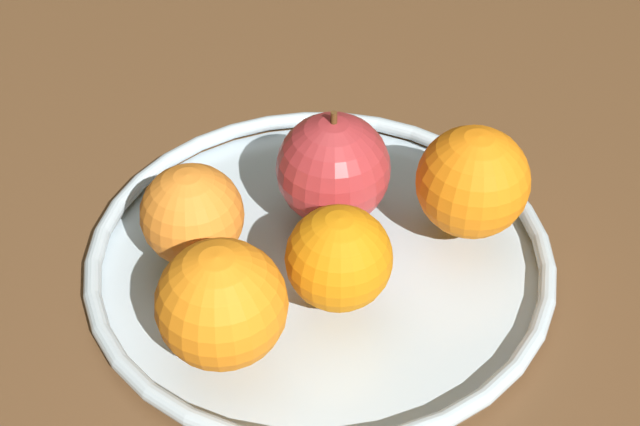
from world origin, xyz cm
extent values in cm
cube|color=brown|center=(0.00, 0.00, -2.00)|extent=(136.24, 136.24, 4.00)
cylinder|color=silver|center=(0.00, 0.00, 0.30)|extent=(31.12, 31.12, 0.60)
torus|color=silver|center=(0.00, 0.00, 1.20)|extent=(32.41, 32.41, 1.20)
sphere|color=#AB2F33|center=(3.44, 0.87, 5.78)|extent=(7.96, 7.96, 7.96)
cylinder|color=#593819|center=(3.44, 0.87, 9.96)|extent=(0.44, 0.44, 1.20)
sphere|color=orange|center=(-10.64, 0.65, 5.73)|extent=(7.86, 7.86, 7.86)
sphere|color=orange|center=(-3.51, -3.30, 5.21)|extent=(6.82, 6.82, 6.82)
sphere|color=orange|center=(6.93, -8.02, 5.70)|extent=(7.80, 7.80, 7.80)
sphere|color=orange|center=(-4.69, 7.03, 5.25)|extent=(6.90, 6.90, 6.90)
camera|label=1|loc=(-37.62, -20.95, 43.80)|focal=48.90mm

